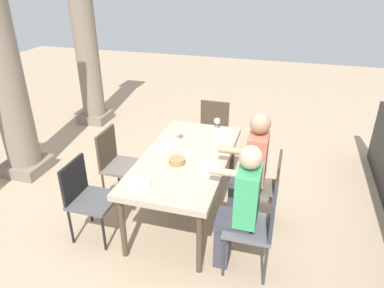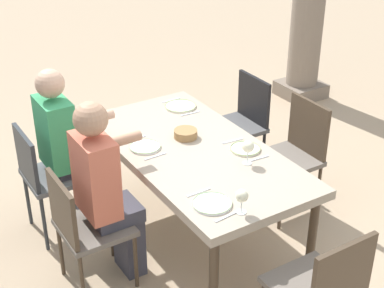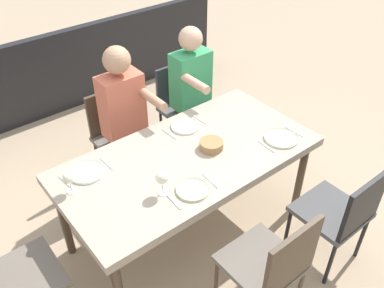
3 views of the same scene
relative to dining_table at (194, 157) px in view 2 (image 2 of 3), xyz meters
The scene contains 24 objects.
ground_plane 0.70m from the dining_table, ahead, with size 16.00×16.00×0.00m, color tan.
dining_table is the anchor object (origin of this frame).
chair_west_north 1.11m from the dining_table, 125.70° to the left, with size 0.44×0.44×0.87m.
chair_west_south 1.10m from the dining_table, 125.81° to the right, with size 0.44×0.44×0.88m.
chair_mid_north 0.91m from the dining_table, 85.79° to the left, with size 0.44×0.44×0.92m.
chair_mid_south 0.91m from the dining_table, 85.77° to the right, with size 0.44×0.44×0.86m.
chair_head_east 1.35m from the dining_table, ahead, with size 0.44×0.44×0.90m.
diner_woman_green 0.71m from the dining_table, 84.95° to the right, with size 0.34×0.50×1.33m.
diner_man_white 0.95m from the dining_table, 131.82° to the right, with size 0.35×0.49×1.31m.
plate_0 0.71m from the dining_table, 157.12° to the left, with size 0.25×0.25×0.02m.
fork_0 0.85m from the dining_table, 161.06° to the left, with size 0.02×0.17×0.01m, color silver.
spoon_0 0.58m from the dining_table, 151.28° to the left, with size 0.02×0.17×0.01m, color silver.
plate_1 0.36m from the dining_table, 124.70° to the right, with size 0.22×0.22×0.02m.
fork_1 0.46m from the dining_table, 140.59° to the right, with size 0.02×0.17×0.01m, color silver.
spoon_1 0.30m from the dining_table, 99.52° to the right, with size 0.02×0.17×0.01m, color silver.
plate_2 0.36m from the dining_table, 56.13° to the left, with size 0.22×0.22×0.02m.
wine_glass_2 0.45m from the dining_table, 28.67° to the left, with size 0.08×0.08×0.17m.
fork_2 0.31m from the dining_table, 80.77° to the left, with size 0.02×0.17×0.01m, color silver.
spoon_2 0.46m from the dining_table, 40.28° to the left, with size 0.02×0.17×0.01m, color silver.
plate_3 0.70m from the dining_table, 23.34° to the right, with size 0.24×0.24×0.02m.
wine_glass_3 0.83m from the dining_table, 12.44° to the right, with size 0.08×0.08×0.16m.
fork_3 0.57m from the dining_table, 29.42° to the right, with size 0.02×0.17×0.01m, color silver.
spoon_3 0.84m from the dining_table, 19.26° to the right, with size 0.02×0.17×0.01m, color silver.
bread_basket 0.21m from the dining_table, 168.16° to the left, with size 0.17×0.17×0.06m, color #9E7547.
Camera 2 is at (3.04, -1.90, 2.74)m, focal length 54.77 mm.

